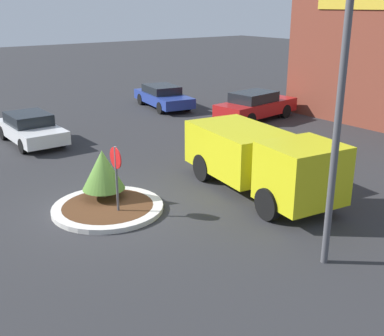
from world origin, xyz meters
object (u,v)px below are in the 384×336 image
(parked_sedan_blue, at_px, (163,96))
(parked_sedan_white, at_px, (31,128))
(stop_sign, at_px, (116,169))
(utility_truck, at_px, (259,158))
(parked_sedan_red, at_px, (256,105))
(light_pole, at_px, (340,102))

(parked_sedan_blue, bearing_deg, parked_sedan_white, -62.56)
(parked_sedan_blue, xyz_separation_m, parked_sedan_white, (2.91, -8.80, -0.00))
(stop_sign, height_order, utility_truck, utility_truck)
(stop_sign, distance_m, parked_sedan_white, 9.09)
(parked_sedan_red, relative_size, parked_sedan_white, 1.15)
(parked_sedan_blue, bearing_deg, utility_truck, -11.73)
(utility_truck, height_order, parked_sedan_blue, utility_truck)
(stop_sign, xyz_separation_m, parked_sedan_white, (-9.04, 0.64, -0.74))
(utility_truck, relative_size, parked_sedan_red, 1.24)
(parked_sedan_white, bearing_deg, utility_truck, 20.54)
(parked_sedan_white, bearing_deg, parked_sedan_blue, 108.19)
(utility_truck, distance_m, parked_sedan_white, 10.85)
(utility_truck, xyz_separation_m, parked_sedan_white, (-10.14, -3.82, -0.50))
(utility_truck, bearing_deg, parked_sedan_white, -151.58)
(parked_sedan_blue, relative_size, light_pole, 0.76)
(parked_sedan_blue, height_order, light_pole, light_pole)
(light_pole, bearing_deg, stop_sign, -153.75)
(parked_sedan_blue, distance_m, parked_sedan_white, 9.27)
(utility_truck, distance_m, light_pole, 5.26)
(parked_sedan_red, relative_size, light_pole, 0.76)
(parked_sedan_blue, height_order, parked_sedan_white, parked_sedan_white)
(stop_sign, distance_m, parked_sedan_blue, 15.24)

